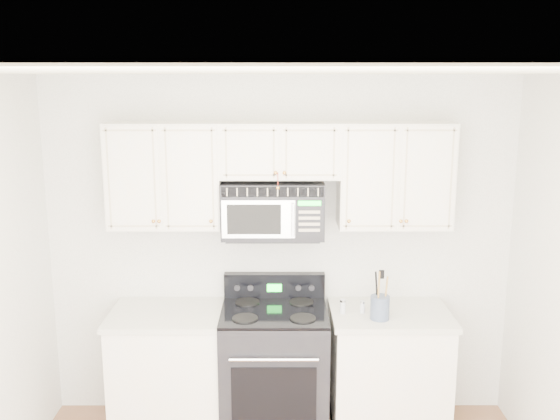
{
  "coord_description": "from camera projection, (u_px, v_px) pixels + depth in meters",
  "views": [
    {
      "loc": [
        -0.0,
        -2.82,
        2.58
      ],
      "look_at": [
        0.0,
        1.3,
        1.7
      ],
      "focal_mm": 40.0,
      "sensor_mm": 36.0,
      "label": 1
    }
  ],
  "objects": [
    {
      "name": "room",
      "position": [
        280.0,
        346.0,
        3.02
      ],
      "size": [
        3.51,
        3.51,
        2.61
      ],
      "color": "#865D4A",
      "rests_on": "ground"
    },
    {
      "name": "upper_cabinets",
      "position": [
        280.0,
        170.0,
        4.44
      ],
      "size": [
        2.44,
        0.37,
        0.75
      ],
      "color": "beige",
      "rests_on": "ground"
    },
    {
      "name": "microwave",
      "position": [
        273.0,
        209.0,
        4.48
      ],
      "size": [
        0.73,
        0.41,
        0.4
      ],
      "color": "black",
      "rests_on": "ground"
    },
    {
      "name": "base_cabinet_left",
      "position": [
        172.0,
        374.0,
        4.61
      ],
      "size": [
        0.86,
        0.65,
        0.92
      ],
      "color": "beige",
      "rests_on": "ground"
    },
    {
      "name": "utensil_crock",
      "position": [
        380.0,
        307.0,
        4.35
      ],
      "size": [
        0.13,
        0.13,
        0.36
      ],
      "color": "#45546E",
      "rests_on": "base_cabinet_right"
    },
    {
      "name": "range",
      "position": [
        274.0,
        368.0,
        4.59
      ],
      "size": [
        0.76,
        0.7,
        1.12
      ],
      "color": "black",
      "rests_on": "ground"
    },
    {
      "name": "shaker_salt",
      "position": [
        343.0,
        306.0,
        4.46
      ],
      "size": [
        0.04,
        0.04,
        0.1
      ],
      "color": "silver",
      "rests_on": "base_cabinet_right"
    },
    {
      "name": "shaker_pepper",
      "position": [
        362.0,
        307.0,
        4.47
      ],
      "size": [
        0.04,
        0.04,
        0.09
      ],
      "color": "silver",
      "rests_on": "base_cabinet_right"
    },
    {
      "name": "base_cabinet_right",
      "position": [
        388.0,
        374.0,
        4.61
      ],
      "size": [
        0.86,
        0.65,
        0.92
      ],
      "color": "beige",
      "rests_on": "ground"
    }
  ]
}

